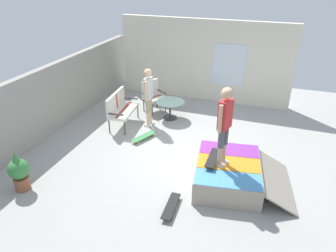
# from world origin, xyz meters

# --- Properties ---
(ground_plane) EXTENTS (12.00, 12.00, 0.10)m
(ground_plane) POSITION_xyz_m (0.00, 0.00, -0.05)
(ground_plane) COLOR #A8A8A3
(back_wall_cinderblock) EXTENTS (9.00, 0.20, 1.91)m
(back_wall_cinderblock) POSITION_xyz_m (0.00, 4.00, 0.95)
(back_wall_cinderblock) COLOR #9E998E
(back_wall_cinderblock) RESTS_ON ground_plane
(house_facade) EXTENTS (0.23, 6.00, 2.79)m
(house_facade) POSITION_xyz_m (3.80, 0.49, 1.39)
(house_facade) COLOR silver
(house_facade) RESTS_ON ground_plane
(skate_ramp) EXTENTS (2.05, 2.32, 0.53)m
(skate_ramp) POSITION_xyz_m (-0.89, -1.28, 0.26)
(skate_ramp) COLOR gray
(skate_ramp) RESTS_ON ground_plane
(patio_bench) EXTENTS (1.30, 0.67, 1.02)m
(patio_bench) POSITION_xyz_m (0.89, 2.30, 0.62)
(patio_bench) COLOR #38383D
(patio_bench) RESTS_ON ground_plane
(patio_chair_near_house) EXTENTS (0.82, 0.79, 1.02)m
(patio_chair_near_house) POSITION_xyz_m (2.20, 1.79, 0.61)
(patio_chair_near_house) COLOR #38383D
(patio_chair_near_house) RESTS_ON ground_plane
(patio_table) EXTENTS (0.90, 0.90, 0.57)m
(patio_table) POSITION_xyz_m (1.82, 1.04, 0.40)
(patio_table) COLOR #38383D
(patio_table) RESTS_ON ground_plane
(person_watching) EXTENTS (0.48, 0.25, 1.76)m
(person_watching) POSITION_xyz_m (1.16, 1.48, 1.04)
(person_watching) COLOR silver
(person_watching) RESTS_ON ground_plane
(person_skater) EXTENTS (0.46, 0.31, 1.75)m
(person_skater) POSITION_xyz_m (-0.98, -1.09, 1.56)
(person_skater) COLOR silver
(person_skater) RESTS_ON skate_ramp
(skateboard_by_bench) EXTENTS (0.81, 0.51, 0.10)m
(skateboard_by_bench) POSITION_xyz_m (0.30, 1.28, 0.08)
(skateboard_by_bench) COLOR #3F8C4C
(skateboard_by_bench) RESTS_ON ground_plane
(skateboard_spare) EXTENTS (0.81, 0.24, 0.10)m
(skateboard_spare) POSITION_xyz_m (-2.13, -0.35, 0.08)
(skateboard_spare) COLOR black
(skateboard_spare) RESTS_ON ground_plane
(skateboard_on_ramp) EXTENTS (0.80, 0.20, 0.10)m
(skateboard_on_ramp) POSITION_xyz_m (-0.94, -0.91, 0.61)
(skateboard_on_ramp) COLOR black
(skateboard_on_ramp) RESTS_ON skate_ramp
(potted_plant) EXTENTS (0.44, 0.44, 0.92)m
(potted_plant) POSITION_xyz_m (-2.59, 2.91, 0.47)
(potted_plant) COLOR brown
(potted_plant) RESTS_ON ground_plane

